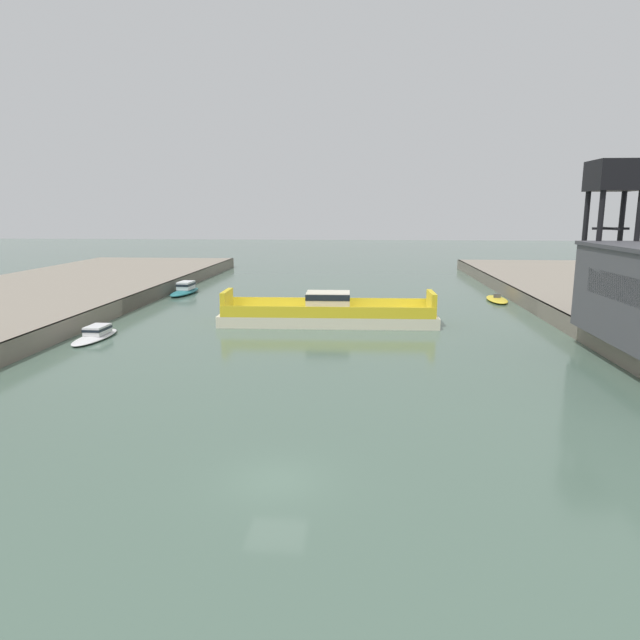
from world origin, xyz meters
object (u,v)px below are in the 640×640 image
chain_ferry (328,314)px  crane_tower (614,192)px  moored_boat_far_left (185,289)px  moored_boat_mid_left (96,334)px  moored_boat_near_right (497,299)px

chain_ferry → crane_tower: (24.17, -5.78, 11.73)m
chain_ferry → moored_boat_far_left: chain_ferry is taller
chain_ferry → moored_boat_mid_left: 21.82m
moored_boat_near_right → crane_tower: size_ratio=0.50×
chain_ferry → moored_boat_far_left: 28.18m
chain_ferry → moored_boat_near_right: size_ratio=3.22×
moored_boat_far_left → moored_boat_near_right: bearing=-4.5°
moored_boat_mid_left → moored_boat_far_left: moored_boat_far_left is taller
moored_boat_mid_left → moored_boat_far_left: (-0.56, 27.26, 0.20)m
moored_boat_far_left → chain_ferry: bearing=-42.5°
chain_ferry → moored_boat_near_right: chain_ferry is taller
moored_boat_near_right → moored_boat_far_left: bearing=175.5°
moored_boat_mid_left → crane_tower: 46.12m
chain_ferry → moored_boat_far_left: size_ratio=2.61×
moored_boat_mid_left → crane_tower: size_ratio=0.52×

